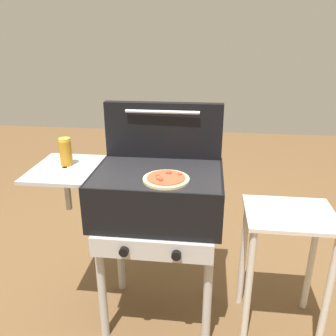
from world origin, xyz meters
TOP-DOWN VIEW (x-y plane):
  - ground_plane at (0.00, 0.00)m, footprint 8.00×8.00m
  - grill at (-0.01, -0.00)m, footprint 0.96×0.53m
  - grill_lid_open at (0.00, 0.21)m, footprint 0.63×0.08m
  - pizza_pepperoni at (0.05, -0.11)m, footprint 0.22×0.22m
  - sauce_jar at (-0.48, 0.03)m, footprint 0.06×0.06m
  - prep_table at (0.66, 0.00)m, footprint 0.44×0.36m

SIDE VIEW (x-z plane):
  - ground_plane at x=0.00m, z-range 0.00..0.00m
  - prep_table at x=0.66m, z-range 0.16..0.87m
  - grill at x=-0.01m, z-range 0.31..1.21m
  - pizza_pepperoni at x=0.05m, z-range 0.89..0.93m
  - sauce_jar at x=-0.48m, z-range 0.90..1.04m
  - grill_lid_open at x=0.00m, z-range 0.90..1.20m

